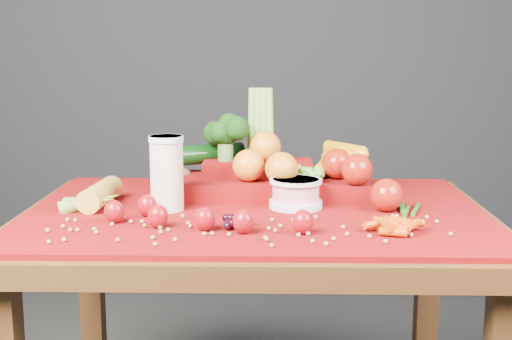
{
  "coord_description": "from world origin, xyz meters",
  "views": [
    {
      "loc": [
        0.04,
        -1.62,
        1.14
      ],
      "look_at": [
        0.0,
        0.02,
        0.85
      ],
      "focal_mm": 50.0,
      "sensor_mm": 36.0,
      "label": 1
    }
  ],
  "objects_px": {
    "milk_glass": "(167,171)",
    "yogurt_bowl": "(296,192)",
    "produce_mound": "(275,171)",
    "table": "(256,253)"
  },
  "relations": [
    {
      "from": "milk_glass",
      "to": "yogurt_bowl",
      "type": "xyz_separation_m",
      "value": [
        0.3,
        0.03,
        -0.06
      ]
    },
    {
      "from": "milk_glass",
      "to": "produce_mound",
      "type": "xyz_separation_m",
      "value": [
        0.25,
        0.17,
        -0.03
      ]
    },
    {
      "from": "yogurt_bowl",
      "to": "milk_glass",
      "type": "bearing_deg",
      "value": -173.9
    },
    {
      "from": "table",
      "to": "milk_glass",
      "type": "relative_size",
      "value": 6.37
    },
    {
      "from": "yogurt_bowl",
      "to": "produce_mound",
      "type": "height_order",
      "value": "produce_mound"
    },
    {
      "from": "milk_glass",
      "to": "yogurt_bowl",
      "type": "bearing_deg",
      "value": 6.1
    },
    {
      "from": "table",
      "to": "milk_glass",
      "type": "height_order",
      "value": "milk_glass"
    },
    {
      "from": "milk_glass",
      "to": "yogurt_bowl",
      "type": "distance_m",
      "value": 0.3
    },
    {
      "from": "yogurt_bowl",
      "to": "produce_mound",
      "type": "bearing_deg",
      "value": 109.39
    },
    {
      "from": "milk_glass",
      "to": "yogurt_bowl",
      "type": "relative_size",
      "value": 1.38
    }
  ]
}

